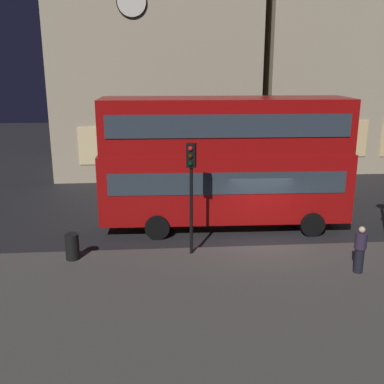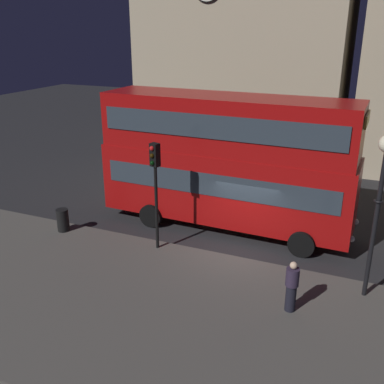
{
  "view_description": "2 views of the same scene",
  "coord_description": "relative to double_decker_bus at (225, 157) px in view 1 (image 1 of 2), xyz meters",
  "views": [
    {
      "loc": [
        -4.15,
        -16.84,
        6.9
      ],
      "look_at": [
        -2.74,
        1.18,
        1.8
      ],
      "focal_mm": 42.44,
      "sensor_mm": 36.0,
      "label": 1
    },
    {
      "loc": [
        4.22,
        -14.76,
        8.13
      ],
      "look_at": [
        -2.24,
        0.44,
        1.92
      ],
      "focal_mm": 41.41,
      "sensor_mm": 36.0,
      "label": 2
    }
  ],
  "objects": [
    {
      "name": "litter_bin",
      "position": [
        -5.96,
        -3.25,
        -2.52
      ],
      "size": [
        0.49,
        0.49,
        0.95
      ],
      "primitive_type": "cylinder",
      "color": "black",
      "rests_on": "sidewalk_slab"
    },
    {
      "name": "sidewalk_slab",
      "position": [
        1.3,
        -6.61,
        -3.05
      ],
      "size": [
        44.0,
        8.12,
        0.12
      ],
      "primitive_type": "cube",
      "color": "#4C4944",
      "rests_on": "ground"
    },
    {
      "name": "ground_plane",
      "position": [
        1.3,
        -1.81,
        -3.11
      ],
      "size": [
        80.0,
        80.0,
        0.0
      ],
      "primitive_type": "plane",
      "color": "#232326"
    },
    {
      "name": "building_with_clock",
      "position": [
        -2.81,
        12.06,
        4.78
      ],
      "size": [
        12.46,
        8.01,
        15.78
      ],
      "color": "tan",
      "rests_on": "ground"
    },
    {
      "name": "pedestrian",
      "position": [
        3.84,
        -5.1,
        -2.17
      ],
      "size": [
        0.39,
        0.39,
        1.63
      ],
      "rotation": [
        0.0,
        0.0,
        1.38
      ],
      "color": "black",
      "rests_on": "sidewalk_slab"
    },
    {
      "name": "double_decker_bus",
      "position": [
        0.0,
        0.0,
        0.0
      ],
      "size": [
        10.63,
        3.06,
        5.59
      ],
      "rotation": [
        0.0,
        0.0,
        -0.02
      ],
      "color": "#9E0C0C",
      "rests_on": "ground"
    },
    {
      "name": "traffic_light_near_kerb",
      "position": [
        -1.66,
        -3.08,
        -0.03
      ],
      "size": [
        0.38,
        0.39,
        4.13
      ],
      "rotation": [
        0.0,
        0.0,
        -0.27
      ],
      "color": "black",
      "rests_on": "sidewalk_slab"
    },
    {
      "name": "building_plain_facade",
      "position": [
        10.98,
        13.66,
        4.0
      ],
      "size": [
        13.54,
        9.36,
        14.23
      ],
      "color": "tan",
      "rests_on": "ground"
    }
  ]
}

